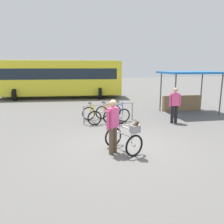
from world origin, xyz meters
TOP-DOWN VIEW (x-y plane):
  - ground_plane at (0.00, 0.00)m, footprint 80.00×80.00m
  - bike_rack_rail at (0.60, 3.25)m, footprint 2.50×0.25m
  - racked_bike_yellow at (-0.22, 3.37)m, footprint 0.72×1.15m
  - racked_bike_orange at (0.48, 3.42)m, footprint 0.77×1.17m
  - racked_bike_blue at (1.18, 3.48)m, footprint 0.75×1.14m
  - featured_bicycle at (-0.01, -0.47)m, footprint 0.97×1.26m
  - person_with_featured_bike at (-0.40, -0.42)m, footprint 0.45×0.37m
  - pedestrian_with_backpack at (3.40, 2.17)m, footprint 0.52×0.38m
  - bus_distant at (-0.92, 12.30)m, footprint 10.29×4.59m
  - market_stall at (5.47, 4.17)m, footprint 3.36×2.67m

SIDE VIEW (x-z plane):
  - ground_plane at x=0.00m, z-range 0.00..0.00m
  - racked_bike_orange at x=0.48m, z-range -0.12..0.86m
  - racked_bike_yellow at x=-0.22m, z-range -0.12..0.86m
  - racked_bike_blue at x=1.18m, z-range -0.12..0.85m
  - featured_bicycle at x=-0.01m, z-range -0.06..1.03m
  - bike_rack_rail at x=0.60m, z-range 0.20..1.08m
  - person_with_featured_bike at x=-0.40m, z-range 0.09..1.73m
  - pedestrian_with_backpack at x=3.40m, z-range 0.12..1.76m
  - market_stall at x=5.47m, z-range 0.24..2.54m
  - bus_distant at x=-0.92m, z-range 0.20..3.28m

